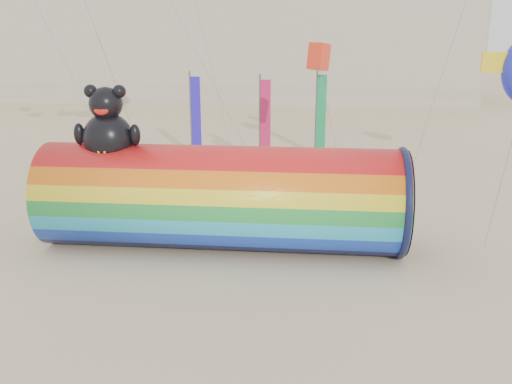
{
  "coord_description": "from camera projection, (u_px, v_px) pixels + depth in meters",
  "views": [
    {
      "loc": [
        2.33,
        -16.85,
        7.94
      ],
      "look_at": [
        0.5,
        1.5,
        2.4
      ],
      "focal_mm": 40.0,
      "sensor_mm": 36.0,
      "label": 1
    }
  ],
  "objects": [
    {
      "name": "ground",
      "position": [
        236.0,
        275.0,
        18.56
      ],
      "size": [
        160.0,
        160.0,
        0.0
      ],
      "primitive_type": "plane",
      "color": "#CCB58C",
      "rests_on": "ground"
    },
    {
      "name": "festival_banners",
      "position": [
        260.0,
        116.0,
        33.06
      ],
      "size": [
        7.94,
        3.41,
        5.2
      ],
      "color": "#59595E",
      "rests_on": "ground"
    },
    {
      "name": "windsock_assembly",
      "position": [
        222.0,
        195.0,
        20.41
      ],
      "size": [
        12.86,
        3.92,
        5.93
      ],
      "color": "red",
      "rests_on": "ground"
    }
  ]
}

